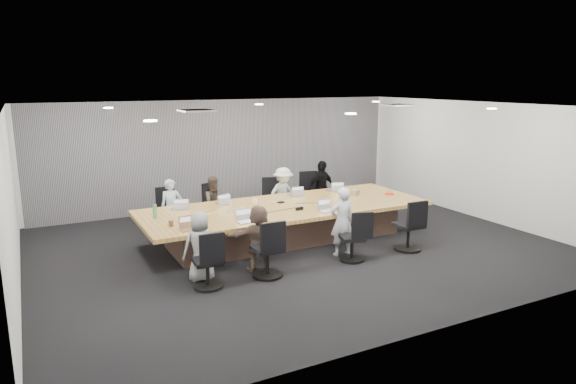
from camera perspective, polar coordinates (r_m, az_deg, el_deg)
name	(u,v)px	position (r m, az deg, el deg)	size (l,w,h in m)	color
floor	(297,246)	(10.46, 1.01, -6.05)	(10.00, 8.00, 0.00)	black
ceiling	(298,107)	(9.94, 1.07, 9.46)	(10.00, 8.00, 0.00)	white
wall_back	(226,153)	(13.71, -6.95, 4.29)	(10.00, 2.80, 0.00)	silver
wall_front	(444,230)	(6.95, 16.96, -4.08)	(10.00, 2.80, 0.00)	silver
wall_left	(11,207)	(8.94, -28.45, -1.45)	(8.00, 2.80, 0.00)	silver
wall_right	(480,161)	(13.21, 20.53, 3.29)	(8.00, 2.80, 0.00)	silver
curtain	(227,154)	(13.64, -6.83, 4.25)	(9.80, 0.04, 2.80)	slate
conference_table	(286,221)	(10.77, -0.25, -3.27)	(6.00, 2.20, 0.74)	brown
chair_0	(168,215)	(11.62, -13.21, -2.53)	(0.51, 0.51, 0.76)	black
chair_1	(210,210)	(11.88, -8.65, -2.00)	(0.52, 0.52, 0.77)	black
chair_2	(277,202)	(12.51, -1.26, -1.16)	(0.51, 0.51, 0.75)	black
chair_3	(314,196)	(12.98, 2.89, -0.43)	(0.58, 0.58, 0.87)	black
chair_4	(208,266)	(8.44, -8.93, -8.09)	(0.51, 0.51, 0.75)	black
chair_5	(267,253)	(8.79, -2.31, -6.83)	(0.56, 0.56, 0.83)	black
chair_6	(352,242)	(9.63, 7.13, -5.48)	(0.50, 0.50, 0.74)	black
chair_7	(409,229)	(10.40, 13.25, -4.04)	(0.57, 0.57, 0.85)	black
person_0	(171,208)	(11.23, -12.82, -1.76)	(0.45, 0.30, 1.24)	#A7C0CD
laptop_0	(178,208)	(10.69, -12.10, -1.74)	(0.29, 0.20, 0.02)	#B2B2B7
person_1	(215,204)	(11.51, -8.12, -1.28)	(0.60, 0.47, 1.23)	#453A30
laptop_1	(223,203)	(10.97, -7.19, -1.20)	(0.30, 0.20, 0.02)	#B2B2B7
person_2	(283,194)	(12.15, -0.54, -0.28)	(0.83, 0.48, 1.29)	silver
laptop_2	(294,195)	(11.65, 0.68, -0.30)	(0.29, 0.20, 0.02)	#B2B2B7
person_3	(321,188)	(12.63, 3.70, 0.40)	(0.81, 0.34, 1.38)	black
laptop_3	(333,190)	(12.16, 5.04, 0.19)	(0.31, 0.22, 0.02)	#B2B2B7
person_4	(200,246)	(8.68, -9.72, -5.97)	(0.59, 0.38, 1.20)	gray
laptop_4	(190,229)	(9.14, -10.82, -4.09)	(0.33, 0.23, 0.02)	#8C6647
person_5	(259,238)	(9.04, -3.26, -5.10)	(1.10, 0.35, 1.19)	brown
laptop_5	(246,222)	(9.48, -4.64, -3.31)	(0.33, 0.22, 0.02)	#B2B2B7
person_6	(342,222)	(9.82, 6.03, -3.28)	(0.49, 0.32, 1.33)	silver
laptop_6	(327,211)	(10.25, 4.35, -2.11)	(0.31, 0.21, 0.02)	#B2B2B7
bottle_green_left	(155,211)	(10.01, -14.58, -2.09)	(0.07, 0.07, 0.27)	#3B9552
bottle_green_right	(347,199)	(10.84, 6.56, -0.73)	(0.07, 0.07, 0.24)	#3B9552
bottle_clear	(230,206)	(10.24, -6.41, -1.58)	(0.07, 0.07, 0.22)	silver
cup_white_far	(255,202)	(10.80, -3.69, -1.08)	(0.09, 0.09, 0.11)	white
cup_white_near	(357,191)	(11.90, 7.66, 0.06)	(0.08, 0.08, 0.10)	white
mug_brown	(171,223)	(9.41, -12.88, -3.42)	(0.09, 0.09, 0.11)	brown
mic_left	(262,214)	(9.96, -2.91, -2.48)	(0.14, 0.09, 0.03)	black
mic_right	(281,202)	(10.92, -0.79, -1.13)	(0.14, 0.09, 0.03)	black
stapler	(299,209)	(10.31, 1.28, -1.86)	(0.17, 0.04, 0.06)	black
canvas_bag	(355,193)	(11.72, 7.42, -0.06)	(0.23, 0.14, 0.13)	#9B8667
snack_packet	(389,194)	(11.93, 11.17, -0.18)	(0.19, 0.12, 0.04)	red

